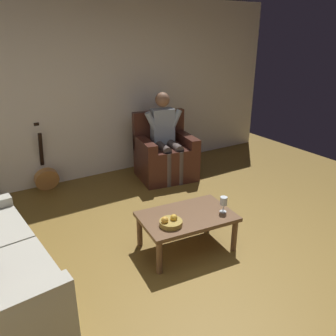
% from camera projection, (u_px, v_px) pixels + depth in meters
% --- Properties ---
extents(ground_plane, '(7.06, 7.06, 0.00)m').
position_uv_depth(ground_plane, '(238.00, 264.00, 3.40)').
color(ground_plane, brown).
extents(wall_back, '(6.00, 0.06, 2.67)m').
position_uv_depth(wall_back, '(112.00, 89.00, 5.26)').
color(wall_back, silver).
rests_on(wall_back, ground).
extents(armchair, '(0.94, 0.85, 1.01)m').
position_uv_depth(armchair, '(165.00, 156.00, 5.35)').
color(armchair, '#412017').
rests_on(armchair, ground).
extents(person_seated, '(0.61, 0.64, 1.32)m').
position_uv_depth(person_seated, '(166.00, 134.00, 5.19)').
color(person_seated, '#8F9DAC').
rests_on(person_seated, ground).
extents(coffee_table, '(1.02, 0.71, 0.40)m').
position_uv_depth(coffee_table, '(187.00, 220.00, 3.54)').
color(coffee_table, brown).
rests_on(coffee_table, ground).
extents(guitar, '(0.34, 0.33, 0.98)m').
position_uv_depth(guitar, '(46.00, 176.00, 4.94)').
color(guitar, '#B1763D').
rests_on(guitar, ground).
extents(wine_glass_near, '(0.08, 0.08, 0.17)m').
position_uv_depth(wine_glass_near, '(224.00, 202.00, 3.54)').
color(wine_glass_near, silver).
rests_on(wine_glass_near, coffee_table).
extents(fruit_bowl, '(0.23, 0.23, 0.11)m').
position_uv_depth(fruit_bowl, '(171.00, 222.00, 3.32)').
color(fruit_bowl, olive).
rests_on(fruit_bowl, coffee_table).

